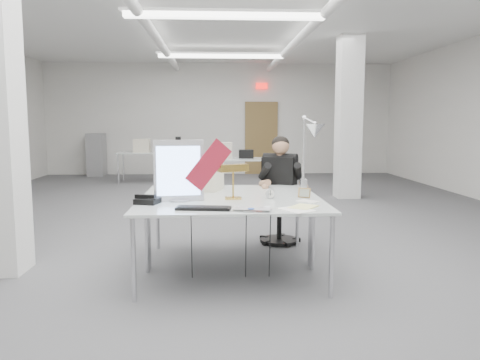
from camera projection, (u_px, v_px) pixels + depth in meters
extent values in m
cube|color=#4A4A4D|center=(226.00, 226.00, 6.86)|extent=(10.00, 14.00, 0.02)
cube|color=silver|center=(220.00, 119.00, 13.61)|extent=(10.00, 0.02, 3.20)
cube|color=white|center=(349.00, 118.00, 9.27)|extent=(0.45, 0.45, 3.20)
cube|color=brown|center=(261.00, 138.00, 13.67)|extent=(0.95, 0.08, 2.10)
cube|color=red|center=(262.00, 86.00, 13.45)|extent=(0.32, 0.06, 0.16)
cylinder|color=silver|center=(138.00, 12.00, 6.43)|extent=(0.16, 13.60, 0.16)
cylinder|color=silver|center=(325.00, 14.00, 6.56)|extent=(0.16, 13.60, 0.16)
cube|color=white|center=(225.00, 16.00, 6.49)|extent=(2.80, 0.14, 0.08)
cube|color=white|center=(221.00, 56.00, 10.46)|extent=(2.80, 0.14, 0.08)
cube|color=silver|center=(232.00, 206.00, 4.29)|extent=(1.80, 0.90, 0.02)
cube|color=silver|center=(229.00, 192.00, 5.18)|extent=(1.80, 0.90, 0.02)
cube|color=silver|center=(232.00, 159.00, 9.75)|extent=(1.60, 0.80, 0.02)
cube|color=silver|center=(150.00, 153.00, 11.83)|extent=(1.60, 0.80, 0.02)
cube|color=gray|center=(97.00, 155.00, 13.19)|extent=(0.45, 0.55, 1.20)
cube|color=silver|center=(179.00, 171.00, 4.46)|extent=(0.48, 0.11, 0.59)
cube|color=maroon|center=(209.00, 165.00, 4.43)|extent=(0.45, 0.15, 0.50)
cube|color=black|center=(203.00, 208.00, 4.06)|extent=(0.49, 0.23, 0.02)
imported|color=#B7B7BC|center=(251.00, 211.00, 3.94)|extent=(0.37, 0.28, 0.03)
ellipsoid|color=#AAABAF|center=(267.00, 208.00, 4.04)|extent=(0.10, 0.08, 0.03)
cube|color=black|center=(147.00, 201.00, 4.34)|extent=(0.25, 0.23, 0.05)
cube|color=olive|center=(169.00, 194.00, 4.59)|extent=(0.13, 0.04, 0.10)
cube|color=#A17B45|center=(304.00, 193.00, 4.68)|extent=(0.13, 0.09, 0.10)
cylinder|color=#B4B3B8|center=(270.00, 194.00, 4.63)|extent=(0.10, 0.06, 0.10)
cube|color=white|center=(296.00, 210.00, 4.03)|extent=(0.33, 0.36, 0.01)
cube|color=#EDEC8D|center=(303.00, 207.00, 4.16)|extent=(0.31, 0.33, 0.01)
cube|color=silver|center=(308.00, 201.00, 4.46)|extent=(0.24, 0.24, 0.01)
cube|color=beige|center=(203.00, 173.00, 5.22)|extent=(0.47, 0.46, 0.37)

